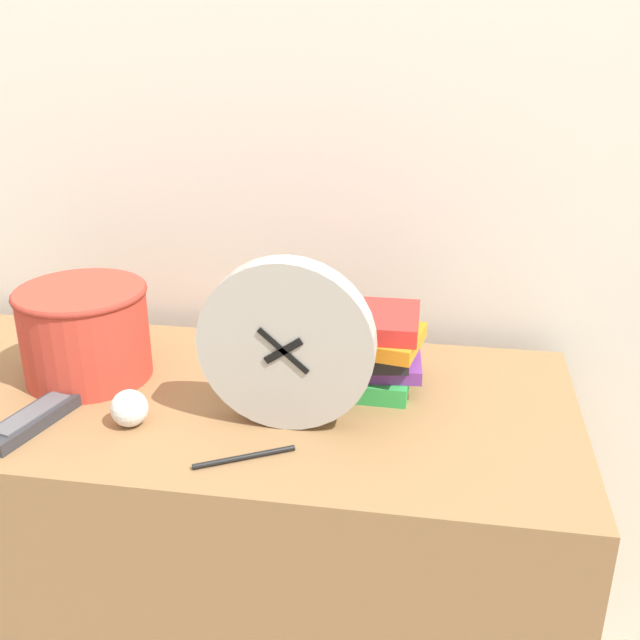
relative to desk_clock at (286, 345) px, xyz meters
name	(u,v)px	position (x,y,z in m)	size (l,w,h in m)	color
wall_back	(231,66)	(-0.18, 0.40, 0.36)	(6.00, 0.04, 2.40)	silver
desk	(203,565)	(-0.18, 0.07, -0.49)	(1.26, 0.53, 0.71)	olive
desk_clock	(286,345)	(0.00, 0.00, 0.00)	(0.26, 0.04, 0.26)	#B7B2A8
book_stack	(347,347)	(0.07, 0.14, -0.06)	(0.25, 0.17, 0.13)	green
basket	(85,330)	(-0.37, 0.10, -0.05)	(0.22, 0.22, 0.16)	#C63D2D
tv_remote	(32,419)	(-0.38, -0.07, -0.12)	(0.09, 0.18, 0.02)	#333338
crumpled_paper_ball	(129,408)	(-0.23, -0.04, -0.10)	(0.06, 0.06, 0.06)	white
pen	(244,457)	(-0.04, -0.11, -0.13)	(0.13, 0.08, 0.01)	black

